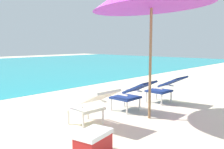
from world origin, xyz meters
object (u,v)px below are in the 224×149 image
(lounge_chair_right, at_px, (165,87))
(cooler_box, at_px, (93,143))
(lounge_chair_left, at_px, (92,103))
(lounge_chair_center, at_px, (132,93))

(lounge_chair_right, height_order, cooler_box, lounge_chair_right)
(lounge_chair_left, relative_size, cooler_box, 1.73)
(lounge_chair_left, xyz_separation_m, cooler_box, (-0.75, -0.82, -0.24))
(lounge_chair_center, bearing_deg, cooler_box, -155.90)
(lounge_chair_center, xyz_separation_m, cooler_box, (-1.93, -0.86, -0.24))
(lounge_chair_left, distance_m, cooler_box, 1.13)
(cooler_box, bearing_deg, lounge_chair_center, 24.10)
(lounge_chair_left, height_order, cooler_box, lounge_chair_left)
(lounge_chair_left, bearing_deg, cooler_box, -132.42)
(lounge_chair_center, xyz_separation_m, lounge_chair_right, (1.11, -0.14, 0.00))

